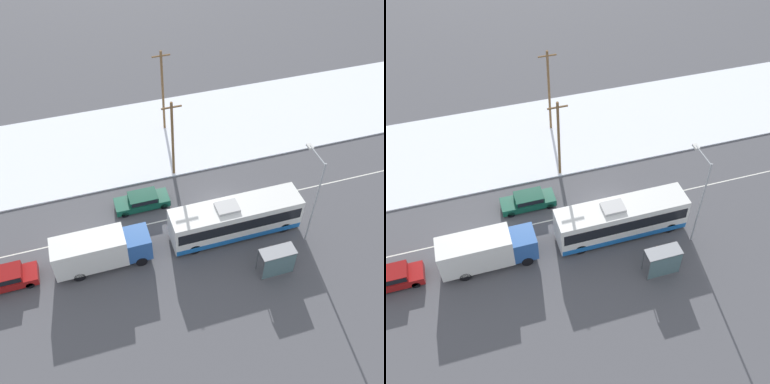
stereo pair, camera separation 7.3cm
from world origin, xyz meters
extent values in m
plane|color=#4C4C51|center=(0.00, 0.00, 0.00)|extent=(120.00, 120.00, 0.00)
cube|color=silver|center=(0.00, 11.66, 0.06)|extent=(80.00, 13.02, 0.12)
cube|color=silver|center=(0.00, 0.00, 0.00)|extent=(60.00, 0.12, 0.00)
cube|color=white|center=(0.46, -2.96, 1.71)|extent=(10.84, 2.55, 2.87)
cube|color=black|center=(0.46, -2.96, 2.06)|extent=(10.41, 2.57, 1.09)
cube|color=blue|center=(0.46, -2.96, 0.53)|extent=(10.74, 2.57, 0.52)
cube|color=#B2B2B2|center=(-0.36, -2.96, 3.27)|extent=(1.80, 1.40, 0.24)
cylinder|color=black|center=(4.48, -4.10, 0.50)|extent=(1.00, 0.28, 1.00)
cylinder|color=black|center=(4.48, -1.83, 0.50)|extent=(1.00, 0.28, 1.00)
cylinder|color=black|center=(-3.37, -4.10, 0.50)|extent=(1.00, 0.28, 1.00)
cylinder|color=black|center=(-3.37, -1.83, 0.50)|extent=(1.00, 0.28, 1.00)
cube|color=silver|center=(-11.42, -2.98, 1.79)|extent=(5.53, 2.30, 2.60)
cube|color=#2856A3|center=(-7.71, -2.98, 1.51)|extent=(1.90, 2.18, 2.02)
cube|color=black|center=(-6.78, -2.98, 1.91)|extent=(0.06, 1.96, 0.89)
cylinder|color=black|center=(-7.71, -4.00, 0.45)|extent=(0.90, 0.26, 0.90)
cylinder|color=black|center=(-7.71, -1.96, 0.45)|extent=(0.90, 0.26, 0.90)
cylinder|color=black|center=(-12.52, -4.00, 0.45)|extent=(0.90, 0.26, 0.90)
cylinder|color=black|center=(-12.52, -1.96, 0.45)|extent=(0.90, 0.26, 0.90)
cube|color=#0F4733|center=(-6.29, 2.21, 0.55)|extent=(4.78, 1.80, 0.65)
cube|color=#0D3C2B|center=(-6.17, 2.21, 1.13)|extent=(2.48, 1.66, 0.51)
cube|color=black|center=(-6.17, 2.21, 1.14)|extent=(2.29, 1.69, 0.41)
cylinder|color=black|center=(-7.98, 1.42, 0.32)|extent=(0.64, 0.22, 0.64)
cylinder|color=black|center=(-7.98, 3.00, 0.32)|extent=(0.64, 0.22, 0.64)
cylinder|color=black|center=(-4.51, 1.42, 0.32)|extent=(0.64, 0.22, 0.64)
cylinder|color=black|center=(-4.51, 3.00, 0.32)|extent=(0.64, 0.22, 0.64)
cube|color=maroon|center=(-17.50, -2.78, 0.57)|extent=(4.02, 1.80, 0.69)
cube|color=maroon|center=(-17.60, -2.78, 1.21)|extent=(2.09, 1.66, 0.59)
cube|color=black|center=(-17.60, -2.78, 1.22)|extent=(1.92, 1.69, 0.47)
cylinder|color=black|center=(-16.19, -3.57, 0.32)|extent=(0.64, 0.22, 0.64)
cylinder|color=black|center=(-16.19, -1.99, 0.32)|extent=(0.64, 0.22, 0.64)
cylinder|color=#23232D|center=(2.02, -6.40, 0.36)|extent=(0.11, 0.11, 0.73)
cylinder|color=#23232D|center=(2.24, -6.40, 0.36)|extent=(0.11, 0.11, 0.73)
cube|color=brown|center=(2.13, -6.40, 1.03)|extent=(0.38, 0.21, 0.60)
sphere|color=tan|center=(2.13, -6.40, 1.45)|extent=(0.25, 0.25, 0.25)
cylinder|color=brown|center=(1.89, -6.40, 0.99)|extent=(0.09, 0.09, 0.57)
cylinder|color=brown|center=(2.37, -6.40, 0.99)|extent=(0.09, 0.09, 0.57)
cube|color=gray|center=(2.04, -7.54, 2.37)|extent=(2.71, 1.20, 0.06)
cube|color=slate|center=(2.04, -8.12, 1.20)|extent=(2.60, 0.04, 2.16)
cylinder|color=#474C51|center=(0.73, -6.98, 1.17)|extent=(0.08, 0.08, 2.34)
cylinder|color=#474C51|center=(3.36, -6.98, 1.17)|extent=(0.08, 0.08, 2.34)
cylinder|color=#474C51|center=(0.73, -8.10, 1.17)|extent=(0.08, 0.08, 2.34)
cylinder|color=#474C51|center=(3.36, -8.10, 1.17)|extent=(0.08, 0.08, 2.34)
cylinder|color=#9EA3A8|center=(5.79, -5.45, 4.17)|extent=(0.14, 0.14, 8.34)
cylinder|color=#9EA3A8|center=(5.79, -4.31, 8.19)|extent=(0.10, 2.28, 0.10)
cube|color=silver|center=(5.79, -3.17, 8.12)|extent=(0.36, 0.60, 0.16)
cylinder|color=brown|center=(-2.46, 5.56, 4.01)|extent=(0.24, 0.24, 8.03)
cube|color=brown|center=(-2.46, 5.56, 7.53)|extent=(1.80, 0.12, 0.12)
cylinder|color=brown|center=(-1.50, 12.75, 4.47)|extent=(0.24, 0.24, 8.93)
cube|color=brown|center=(-1.50, 12.75, 8.43)|extent=(1.80, 0.12, 0.12)
camera|label=1|loc=(-10.12, -25.32, 29.03)|focal=42.00mm
camera|label=2|loc=(-10.05, -25.34, 29.03)|focal=42.00mm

